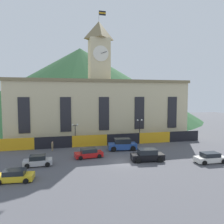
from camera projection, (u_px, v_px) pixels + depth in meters
ground_plane at (123, 162)px, 32.25m from camera, size 160.00×160.00×0.00m
civic_building at (99, 106)px, 50.76m from camera, size 39.69×11.71×29.01m
banner_fence at (107, 140)px, 42.99m from camera, size 40.75×0.12×2.21m
hillside_backdrop at (80, 83)px, 96.11m from camera, size 101.63×101.63×30.33m
street_lamp_right at (75, 129)px, 42.54m from camera, size 1.26×0.36×4.37m
street_lamp_left at (140, 126)px, 45.61m from camera, size 1.26×0.36×4.90m
car_black_suv at (147, 155)px, 32.95m from camera, size 5.08×2.78×1.80m
car_blue_van at (122, 145)px, 39.46m from camera, size 5.27×2.76×2.10m
car_white_taxi at (210, 158)px, 32.10m from camera, size 4.56×2.25×1.50m
car_red_sedan at (89, 153)px, 34.68m from camera, size 4.58×2.52×1.45m
car_silver_hatch at (38, 161)px, 30.63m from camera, size 3.95×2.10×1.50m
car_yellow_coupe at (15, 176)px, 25.13m from camera, size 4.34×2.42×1.35m
pedestrian at (52, 146)px, 38.86m from camera, size 0.49×0.49×1.67m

